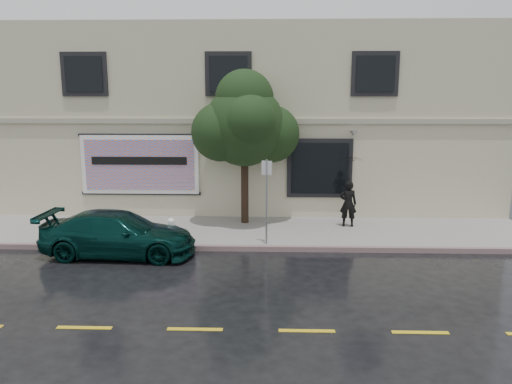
{
  "coord_description": "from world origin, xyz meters",
  "views": [
    {
      "loc": [
        1.48,
        -12.54,
        4.58
      ],
      "look_at": [
        1.03,
        2.2,
        1.63
      ],
      "focal_mm": 35.0,
      "sensor_mm": 36.0,
      "label": 1
    }
  ],
  "objects_px": {
    "pedestrian": "(348,204)",
    "fire_hydrant": "(171,230)",
    "street_tree": "(244,126)",
    "car": "(118,234)"
  },
  "relations": [
    {
      "from": "car",
      "to": "street_tree",
      "type": "xyz_separation_m",
      "value": [
        3.43,
        3.21,
        2.84
      ]
    },
    {
      "from": "fire_hydrant",
      "to": "car",
      "type": "bearing_deg",
      "value": -140.72
    },
    {
      "from": "car",
      "to": "pedestrian",
      "type": "distance_m",
      "value": 7.48
    },
    {
      "from": "car",
      "to": "pedestrian",
      "type": "xyz_separation_m",
      "value": [
        6.92,
        2.83,
        0.29
      ]
    },
    {
      "from": "street_tree",
      "to": "pedestrian",
      "type": "bearing_deg",
      "value": -6.37
    },
    {
      "from": "pedestrian",
      "to": "fire_hydrant",
      "type": "relative_size",
      "value": 2.08
    },
    {
      "from": "pedestrian",
      "to": "street_tree",
      "type": "xyz_separation_m",
      "value": [
        -3.48,
        0.39,
        2.54
      ]
    },
    {
      "from": "street_tree",
      "to": "car",
      "type": "bearing_deg",
      "value": -136.88
    },
    {
      "from": "street_tree",
      "to": "fire_hydrant",
      "type": "xyz_separation_m",
      "value": [
        -2.09,
        -2.4,
        -2.96
      ]
    },
    {
      "from": "car",
      "to": "pedestrian",
      "type": "height_order",
      "value": "pedestrian"
    }
  ]
}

